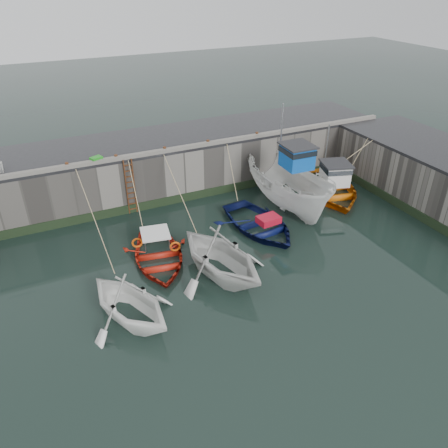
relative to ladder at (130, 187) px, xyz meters
name	(u,v)px	position (x,y,z in m)	size (l,w,h in m)	color
ground	(247,310)	(2.00, -9.91, -1.59)	(120.00, 120.00, 0.00)	black
quay_back	(152,166)	(2.00, 2.59, -0.09)	(30.00, 5.00, 3.00)	slate
road_back	(150,141)	(2.00, 2.59, 1.49)	(30.00, 5.00, 0.16)	black
kerb_back	(162,151)	(2.00, 0.24, 1.67)	(30.00, 0.30, 0.20)	slate
algae_back	(167,201)	(2.00, 0.05, -1.34)	(30.00, 0.08, 0.50)	black
algae_right	(419,215)	(13.96, -7.41, -1.34)	(0.08, 15.00, 0.50)	black
ladder	(130,187)	(0.00, 0.00, 0.00)	(0.51, 0.08, 3.20)	#3F1E0F
boat_near_white	(131,319)	(-2.38, -8.42, -1.59)	(3.77, 4.36, 2.30)	white
boat_near_white_rope	(102,248)	(-2.38, -2.92, -1.59)	(0.04, 6.55, 3.10)	tan
boat_near_blue	(159,261)	(-0.18, -5.14, -1.59)	(3.38, 4.74, 0.98)	red
boat_near_blue_rope	(137,224)	(-0.18, -1.28, -1.59)	(0.04, 3.77, 3.10)	tan
boat_near_blacktrim	(220,275)	(2.02, -7.34, -1.59)	(4.44, 5.14, 2.71)	silver
boat_near_blacktrim_rope	(182,224)	(2.02, -2.38, -1.59)	(0.04, 5.57, 3.10)	tan
boat_near_navy	(259,229)	(5.54, -4.58, -1.59)	(3.73, 5.22, 1.08)	#0A1242
boat_near_navy_rope	(229,201)	(5.54, -1.00, -1.59)	(0.04, 3.38, 3.10)	tan
boat_far_white	(289,186)	(8.32, -2.99, -0.34)	(3.21, 7.83, 5.98)	white
boat_far_orange	(329,187)	(11.48, -2.72, -1.18)	(6.10, 7.27, 4.29)	orange
fish_crate	(96,160)	(-1.51, 0.39, 1.72)	(0.58, 0.40, 0.31)	#1B931A
bollard_a	(67,165)	(-3.00, 0.34, 1.71)	(0.18, 0.18, 0.28)	#3F1E0F
bollard_b	(116,157)	(-0.50, 0.34, 1.71)	(0.18, 0.18, 0.28)	#3F1E0F
bollard_c	(165,149)	(2.20, 0.34, 1.71)	(0.18, 0.18, 0.28)	#3F1E0F
bollard_d	(208,142)	(4.80, 0.34, 1.71)	(0.18, 0.18, 0.28)	#3F1E0F
bollard_e	(257,134)	(8.00, 0.34, 1.71)	(0.18, 0.18, 0.28)	#3F1E0F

